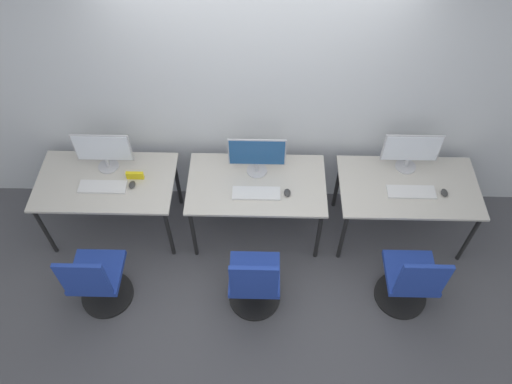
% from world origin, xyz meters
% --- Properties ---
extents(ground_plane, '(20.00, 20.00, 0.00)m').
position_xyz_m(ground_plane, '(0.00, 0.00, 0.00)').
color(ground_plane, '#4C4C51').
extents(wall_back, '(12.00, 0.05, 2.80)m').
position_xyz_m(wall_back, '(0.00, 0.86, 1.40)').
color(wall_back, silver).
rests_on(wall_back, ground_plane).
extents(desk_left, '(1.28, 0.74, 0.73)m').
position_xyz_m(desk_left, '(-1.41, 0.37, 0.66)').
color(desk_left, '#BCB7AD').
rests_on(desk_left, ground_plane).
extents(monitor_left, '(0.53, 0.19, 0.41)m').
position_xyz_m(monitor_left, '(-1.41, 0.55, 0.95)').
color(monitor_left, '#B2B2B7').
rests_on(monitor_left, desk_left).
extents(keyboard_left, '(0.44, 0.15, 0.02)m').
position_xyz_m(keyboard_left, '(-1.41, 0.29, 0.74)').
color(keyboard_left, silver).
rests_on(keyboard_left, desk_left).
extents(mouse_left, '(0.06, 0.09, 0.03)m').
position_xyz_m(mouse_left, '(-1.14, 0.32, 0.74)').
color(mouse_left, '#333333').
rests_on(mouse_left, desk_left).
extents(office_chair_left, '(0.48, 0.48, 0.90)m').
position_xyz_m(office_chair_left, '(-1.38, -0.48, 0.37)').
color(office_chair_left, black).
rests_on(office_chair_left, ground_plane).
extents(desk_center, '(1.28, 0.74, 0.73)m').
position_xyz_m(desk_center, '(0.00, 0.37, 0.66)').
color(desk_center, '#BCB7AD').
rests_on(desk_center, ground_plane).
extents(monitor_center, '(0.53, 0.19, 0.41)m').
position_xyz_m(monitor_center, '(0.00, 0.52, 0.95)').
color(monitor_center, '#B2B2B7').
rests_on(monitor_center, desk_center).
extents(keyboard_center, '(0.44, 0.15, 0.02)m').
position_xyz_m(keyboard_center, '(0.00, 0.25, 0.74)').
color(keyboard_center, silver).
rests_on(keyboard_center, desk_center).
extents(mouse_center, '(0.06, 0.09, 0.03)m').
position_xyz_m(mouse_center, '(0.28, 0.25, 0.74)').
color(mouse_center, '#333333').
rests_on(mouse_center, desk_center).
extents(office_chair_center, '(0.48, 0.48, 0.90)m').
position_xyz_m(office_chair_center, '(0.00, -0.48, 0.37)').
color(office_chair_center, black).
rests_on(office_chair_center, ground_plane).
extents(desk_right, '(1.28, 0.74, 0.73)m').
position_xyz_m(desk_right, '(1.41, 0.37, 0.66)').
color(desk_right, '#BCB7AD').
rests_on(desk_right, ground_plane).
extents(monitor_right, '(0.53, 0.19, 0.41)m').
position_xyz_m(monitor_right, '(1.41, 0.61, 0.95)').
color(monitor_right, '#B2B2B7').
rests_on(monitor_right, desk_right).
extents(keyboard_right, '(0.44, 0.15, 0.02)m').
position_xyz_m(keyboard_right, '(1.41, 0.29, 0.74)').
color(keyboard_right, silver).
rests_on(keyboard_right, desk_right).
extents(mouse_right, '(0.06, 0.09, 0.03)m').
position_xyz_m(mouse_right, '(1.71, 0.29, 0.74)').
color(mouse_right, '#333333').
rests_on(mouse_right, desk_right).
extents(office_chair_right, '(0.48, 0.48, 0.90)m').
position_xyz_m(office_chair_right, '(1.36, -0.43, 0.37)').
color(office_chair_right, black).
rests_on(office_chair_right, ground_plane).
extents(placard_left, '(0.16, 0.03, 0.08)m').
position_xyz_m(placard_left, '(-1.13, 0.41, 0.77)').
color(placard_left, yellow).
rests_on(placard_left, desk_left).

